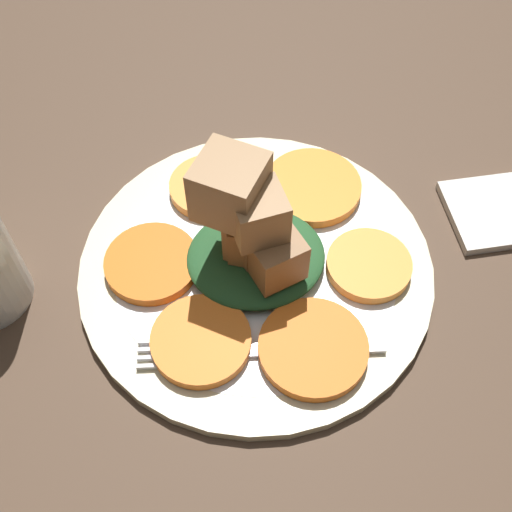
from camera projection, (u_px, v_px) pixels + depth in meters
The scene contains 10 objects.
table_slab at pixel (256, 277), 54.16cm from camera, with size 120.00×120.00×2.00cm, color #4C3828.
plate at pixel (256, 267), 52.92cm from camera, with size 29.00×29.00×1.05cm.
carrot_slice_0 at pixel (369, 265), 51.76cm from camera, with size 6.90×6.90×0.93cm, color orange.
carrot_slice_1 at pixel (312, 187), 56.52cm from camera, with size 8.57×8.57×0.93cm, color orange.
carrot_slice_2 at pixel (209, 187), 56.52cm from camera, with size 7.03×7.03×0.93cm, color #F99539.
carrot_slice_3 at pixel (152, 263), 51.87cm from camera, with size 7.66×7.66×0.93cm, color #D76215.
carrot_slice_4 at pixel (201, 341), 47.87cm from camera, with size 7.58×7.58×0.93cm, color orange.
carrot_slice_5 at pixel (313, 348), 47.51cm from camera, with size 8.23×8.23×0.93cm, color orange.
center_pile at pixel (254, 235), 49.11cm from camera, with size 11.20×10.08×11.16cm.
fork at pixel (255, 350), 47.70cm from camera, with size 18.58×3.96×0.40cm.
Camera 1 is at (-4.78, -29.10, 46.46)cm, focal length 45.00 mm.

